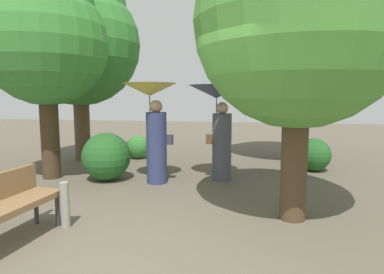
{
  "coord_description": "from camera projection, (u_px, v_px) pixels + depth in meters",
  "views": [
    {
      "loc": [
        1.24,
        -3.02,
        1.76
      ],
      "look_at": [
        0.0,
        3.87,
        0.9
      ],
      "focal_mm": 30.79,
      "sensor_mm": 36.0,
      "label": 1
    }
  ],
  "objects": [
    {
      "name": "tree_mid_right",
      "position": [
        300.0,
        4.0,
        4.41
      ],
      "size": [
        2.89,
        2.89,
        4.65
      ],
      "color": "#4C3823",
      "rests_on": "ground"
    },
    {
      "name": "path_marker_post",
      "position": [
        65.0,
        205.0,
        4.43
      ],
      "size": [
        0.12,
        0.12,
        0.62
      ],
      "primitive_type": "cylinder",
      "color": "gray",
      "rests_on": "ground"
    },
    {
      "name": "park_bench",
      "position": [
        1.0,
        203.0,
        3.87
      ],
      "size": [
        0.59,
        1.53,
        0.83
      ],
      "rotation": [
        0.0,
        0.0,
        1.51
      ],
      "color": "#38383D",
      "rests_on": "ground"
    },
    {
      "name": "bush_behind_bench",
      "position": [
        314.0,
        155.0,
        7.8
      ],
      "size": [
        0.78,
        0.78,
        0.78
      ],
      "primitive_type": "sphere",
      "color": "#235B23",
      "rests_on": "ground"
    },
    {
      "name": "tree_near_left",
      "position": [
        78.0,
        34.0,
        8.81
      ],
      "size": [
        3.27,
        3.27,
        5.3
      ],
      "color": "brown",
      "rests_on": "ground"
    },
    {
      "name": "ground_plane",
      "position": [
        125.0,
        269.0,
        3.38
      ],
      "size": [
        40.0,
        40.0,
        0.0
      ],
      "primitive_type": "plane",
      "color": "brown"
    },
    {
      "name": "tree_near_right",
      "position": [
        295.0,
        32.0,
        8.76
      ],
      "size": [
        3.33,
        3.33,
        5.39
      ],
      "color": "#4C3823",
      "rests_on": "ground"
    },
    {
      "name": "bush_path_right",
      "position": [
        106.0,
        157.0,
        6.92
      ],
      "size": [
        1.01,
        1.01,
        1.01
      ],
      "primitive_type": "sphere",
      "color": "#235B23",
      "rests_on": "ground"
    },
    {
      "name": "person_left",
      "position": [
        153.0,
        116.0,
        6.62
      ],
      "size": [
        1.08,
        1.08,
        2.03
      ],
      "rotation": [
        0.0,
        0.0,
        1.7
      ],
      "color": "navy",
      "rests_on": "ground"
    },
    {
      "name": "tree_mid_left",
      "position": [
        45.0,
        31.0,
        6.82
      ],
      "size": [
        2.59,
        2.59,
        4.67
      ],
      "color": "#42301E",
      "rests_on": "ground"
    },
    {
      "name": "person_right",
      "position": [
        219.0,
        113.0,
        6.84
      ],
      "size": [
        1.16,
        1.16,
        2.0
      ],
      "rotation": [
        0.0,
        0.0,
        1.7
      ],
      "color": "#474C56",
      "rests_on": "ground"
    },
    {
      "name": "bush_path_left",
      "position": [
        138.0,
        147.0,
        9.4
      ],
      "size": [
        0.66,
        0.66,
        0.66
      ],
      "primitive_type": "sphere",
      "color": "#387F33",
      "rests_on": "ground"
    }
  ]
}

